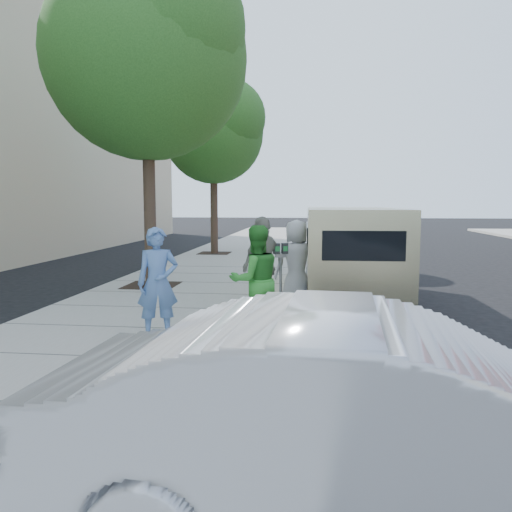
% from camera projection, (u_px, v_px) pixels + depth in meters
% --- Properties ---
extents(ground, '(120.00, 120.00, 0.00)m').
position_uv_depth(ground, '(230.00, 317.00, 9.24)').
color(ground, black).
rests_on(ground, ground).
extents(sidewalk, '(5.00, 60.00, 0.15)m').
position_uv_depth(sidewalk, '(178.00, 312.00, 9.35)').
color(sidewalk, gray).
rests_on(sidewalk, ground).
extents(curb_face, '(0.12, 60.00, 0.16)m').
position_uv_depth(curb_face, '(308.00, 315.00, 9.07)').
color(curb_face, gray).
rests_on(curb_face, ground).
extents(tree_near, '(4.62, 4.60, 7.53)m').
position_uv_depth(tree_near, '(148.00, 50.00, 11.27)').
color(tree_near, black).
rests_on(tree_near, sidewalk).
extents(tree_far, '(3.92, 3.80, 6.49)m').
position_uv_depth(tree_far, '(215.00, 129.00, 18.85)').
color(tree_far, black).
rests_on(tree_far, sidewalk).
extents(parking_meter, '(0.27, 0.17, 1.24)m').
position_uv_depth(parking_meter, '(281.00, 262.00, 8.92)').
color(parking_meter, gray).
rests_on(parking_meter, sidewalk).
extents(van, '(1.89, 5.42, 1.99)m').
position_uv_depth(van, '(350.00, 252.00, 10.74)').
color(van, tan).
rests_on(van, ground).
extents(sedan, '(4.48, 1.80, 1.45)m').
position_uv_depth(sedan, '(390.00, 431.00, 3.06)').
color(sedan, silver).
rests_on(sedan, ground).
extents(person_officer, '(0.69, 0.56, 1.61)m').
position_uv_depth(person_officer, '(158.00, 283.00, 7.19)').
color(person_officer, '#5278B0').
rests_on(person_officer, sidewalk).
extents(person_green_shirt, '(0.98, 0.90, 1.63)m').
position_uv_depth(person_green_shirt, '(256.00, 280.00, 7.39)').
color(person_green_shirt, '#2E8A2D').
rests_on(person_green_shirt, sidewalk).
extents(person_gray_shirt, '(0.93, 0.76, 1.64)m').
position_uv_depth(person_gray_shirt, '(296.00, 263.00, 9.41)').
color(person_gray_shirt, '#B4B4B7').
rests_on(person_gray_shirt, sidewalk).
extents(person_striped_polo, '(0.93, 1.07, 1.73)m').
position_uv_depth(person_striped_polo, '(264.00, 265.00, 8.75)').
color(person_striped_polo, gray).
rests_on(person_striped_polo, sidewalk).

